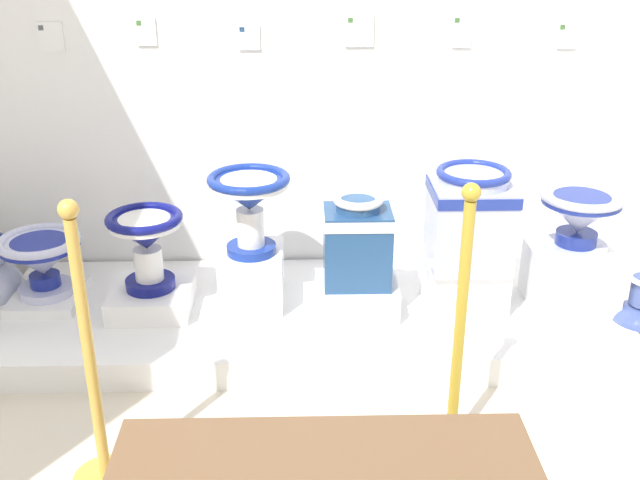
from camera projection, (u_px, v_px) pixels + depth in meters
display_platform at (308, 317)px, 3.63m from camera, size 2.92×1.01×0.13m
plinth_block_tall_cobalt at (48, 297)px, 3.62m from camera, size 0.32×0.35×0.05m
antique_toilet_tall_cobalt at (41, 256)px, 3.53m from camera, size 0.38×0.38×0.29m
plinth_block_broad_patterned at (152, 298)px, 3.54m from camera, size 0.37×0.38×0.11m
antique_toilet_broad_patterned at (146, 236)px, 3.42m from camera, size 0.35×0.35×0.37m
plinth_block_squat_floral at (252, 276)px, 3.60m from camera, size 0.29×0.40×0.25m
antique_toilet_squat_floral at (249, 196)px, 3.44m from camera, size 0.38×0.38×0.38m
plinth_block_central_ornate at (356, 296)px, 3.52m from camera, size 0.38×0.31×0.15m
antique_toilet_central_ornate at (357, 239)px, 3.40m from camera, size 0.31×0.25×0.43m
plinth_block_slender_white at (464, 284)px, 3.55m from camera, size 0.37×0.29×0.22m
antique_toilet_slender_white at (470, 214)px, 3.41m from camera, size 0.36×0.34×0.46m
plinth_block_rightmost at (570, 278)px, 3.57m from camera, size 0.38×0.35×0.27m
antique_toilet_rightmost at (580, 214)px, 3.44m from camera, size 0.37×0.37×0.30m
info_placard_first at (50, 36)px, 3.58m from camera, size 0.12×0.01×0.14m
info_placard_second at (146, 31)px, 3.58m from camera, size 0.09×0.01×0.13m
info_placard_third at (249, 37)px, 3.60m from camera, size 0.10×0.01×0.12m
info_placard_fourth at (359, 30)px, 3.60m from camera, size 0.14×0.01×0.15m
info_placard_fifth at (462, 30)px, 3.62m from camera, size 0.09×0.01×0.16m
info_placard_sixth at (567, 35)px, 3.64m from camera, size 0.09×0.01×0.13m
stanchion_post_near_left at (95, 399)px, 2.54m from camera, size 0.23×0.23×1.06m
stanchion_post_near_right at (455, 381)px, 2.73m from camera, size 0.27×0.27×1.05m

